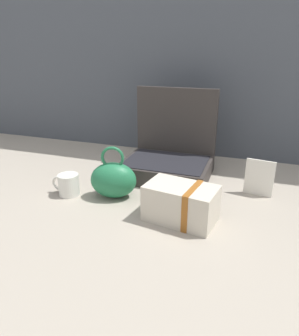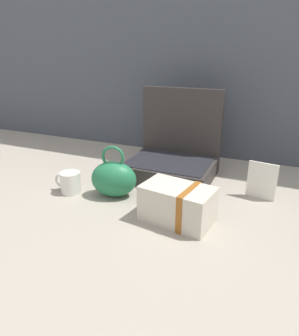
# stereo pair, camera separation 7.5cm
# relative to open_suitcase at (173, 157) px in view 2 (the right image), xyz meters

# --- Properties ---
(ground_plane) EXTENTS (6.00, 6.00, 0.00)m
(ground_plane) POSITION_rel_open_suitcase_xyz_m (-0.01, -0.23, -0.08)
(ground_plane) COLOR #9E9384
(back_wall) EXTENTS (3.20, 0.06, 1.40)m
(back_wall) POSITION_rel_open_suitcase_xyz_m (-0.01, 0.35, 0.62)
(back_wall) COLOR #474C54
(back_wall) RESTS_ON ground_plane
(open_suitcase) EXTENTS (0.38, 0.31, 0.37)m
(open_suitcase) POSITION_rel_open_suitcase_xyz_m (0.00, 0.00, 0.00)
(open_suitcase) COLOR #332D2B
(open_suitcase) RESTS_ON ground_plane
(teal_pouch_handbag) EXTENTS (0.20, 0.15, 0.20)m
(teal_pouch_handbag) POSITION_rel_open_suitcase_xyz_m (-0.13, -0.30, -0.01)
(teal_pouch_handbag) COLOR #237247
(teal_pouch_handbag) RESTS_ON ground_plane
(cream_toiletry_bag) EXTENTS (0.25, 0.17, 0.13)m
(cream_toiletry_bag) POSITION_rel_open_suitcase_xyz_m (0.15, -0.38, -0.02)
(cream_toiletry_bag) COLOR beige
(cream_toiletry_bag) RESTS_ON ground_plane
(coffee_mug) EXTENTS (0.11, 0.08, 0.08)m
(coffee_mug) POSITION_rel_open_suitcase_xyz_m (-0.31, -0.34, -0.04)
(coffee_mug) COLOR silver
(coffee_mug) RESTS_ON ground_plane
(info_card_left) EXTENTS (0.11, 0.02, 0.14)m
(info_card_left) POSITION_rel_open_suitcase_xyz_m (0.39, -0.10, -0.01)
(info_card_left) COLOR white
(info_card_left) RESTS_ON ground_plane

